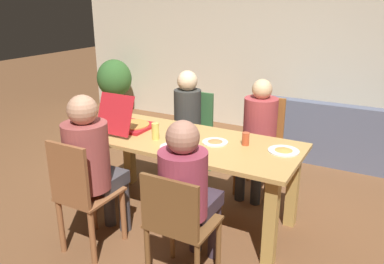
{
  "coord_description": "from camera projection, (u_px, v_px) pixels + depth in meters",
  "views": [
    {
      "loc": [
        1.59,
        -2.82,
        1.96
      ],
      "look_at": [
        0.0,
        0.1,
        0.8
      ],
      "focal_mm": 36.35,
      "sensor_mm": 36.0,
      "label": 1
    }
  ],
  "objects": [
    {
      "name": "ground_plane",
      "position": [
        187.0,
        215.0,
        3.69
      ],
      "size": [
        20.0,
        20.0,
        0.0
      ],
      "primitive_type": "plane",
      "color": "brown"
    },
    {
      "name": "back_wall",
      "position": [
        283.0,
        33.0,
        5.57
      ],
      "size": [
        7.03,
        0.12,
        2.96
      ],
      "primitive_type": "cube",
      "color": "beige",
      "rests_on": "ground"
    },
    {
      "name": "dining_table",
      "position": [
        187.0,
        153.0,
        3.49
      ],
      "size": [
        2.02,
        0.85,
        0.77
      ],
      "color": "tan",
      "rests_on": "ground"
    },
    {
      "name": "chair_0",
      "position": [
        262.0,
        142.0,
        4.07
      ],
      "size": [
        0.4,
        0.45,
        0.99
      ],
      "color": "#9D5E2A",
      "rests_on": "ground"
    },
    {
      "name": "person_0",
      "position": [
        258.0,
        128.0,
        3.89
      ],
      "size": [
        0.34,
        0.49,
        1.21
      ],
      "color": "#30353E",
      "rests_on": "ground"
    },
    {
      "name": "chair_1",
      "position": [
        178.0,
        224.0,
        2.63
      ],
      "size": [
        0.45,
        0.39,
        0.88
      ],
      "color": "brown",
      "rests_on": "ground"
    },
    {
      "name": "person_1",
      "position": [
        188.0,
        187.0,
        2.68
      ],
      "size": [
        0.34,
        0.56,
        1.22
      ],
      "color": "#3B2D3A",
      "rests_on": "ground"
    },
    {
      "name": "chair_2",
      "position": [
        192.0,
        128.0,
        4.48
      ],
      "size": [
        0.46,
        0.44,
        0.94
      ],
      "color": "#376537",
      "rests_on": "ground"
    },
    {
      "name": "person_2",
      "position": [
        185.0,
        116.0,
        4.29
      ],
      "size": [
        0.3,
        0.49,
        1.21
      ],
      "color": "#333842",
      "rests_on": "ground"
    },
    {
      "name": "chair_3",
      "position": [
        82.0,
        195.0,
        3.02
      ],
      "size": [
        0.39,
        0.44,
        0.96
      ],
      "color": "#915933",
      "rests_on": "ground"
    },
    {
      "name": "person_3",
      "position": [
        92.0,
        159.0,
        3.04
      ],
      "size": [
        0.35,
        0.53,
        1.28
      ],
      "color": "#403D41",
      "rests_on": "ground"
    },
    {
      "name": "pizza_box_0",
      "position": [
        129.0,
        124.0,
        3.69
      ],
      "size": [
        0.37,
        0.5,
        0.37
      ],
      "color": "#B31B22",
      "rests_on": "dining_table"
    },
    {
      "name": "plate_0",
      "position": [
        215.0,
        142.0,
        3.35
      ],
      "size": [
        0.22,
        0.22,
        0.03
      ],
      "color": "white",
      "rests_on": "dining_table"
    },
    {
      "name": "plate_1",
      "position": [
        284.0,
        150.0,
        3.16
      ],
      "size": [
        0.25,
        0.25,
        0.03
      ],
      "color": "white",
      "rests_on": "dining_table"
    },
    {
      "name": "plate_2",
      "position": [
        173.0,
        147.0,
        3.25
      ],
      "size": [
        0.22,
        0.22,
        0.01
      ],
      "color": "white",
      "rests_on": "dining_table"
    },
    {
      "name": "drinking_glass_0",
      "position": [
        155.0,
        131.0,
        3.42
      ],
      "size": [
        0.07,
        0.07,
        0.15
      ],
      "primitive_type": "cylinder",
      "color": "#DDCA59",
      "rests_on": "dining_table"
    },
    {
      "name": "drinking_glass_1",
      "position": [
        246.0,
        139.0,
        3.29
      ],
      "size": [
        0.06,
        0.06,
        0.11
      ],
      "primitive_type": "cylinder",
      "color": "#BE4B28",
      "rests_on": "dining_table"
    },
    {
      "name": "couch",
      "position": [
        346.0,
        140.0,
        4.85
      ],
      "size": [
        1.97,
        0.77,
        0.77
      ],
      "color": "slate",
      "rests_on": "ground"
    },
    {
      "name": "potted_plant",
      "position": [
        115.0,
        82.0,
        6.69
      ],
      "size": [
        0.59,
        0.59,
        0.97
      ],
      "color": "#B67757",
      "rests_on": "ground"
    }
  ]
}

